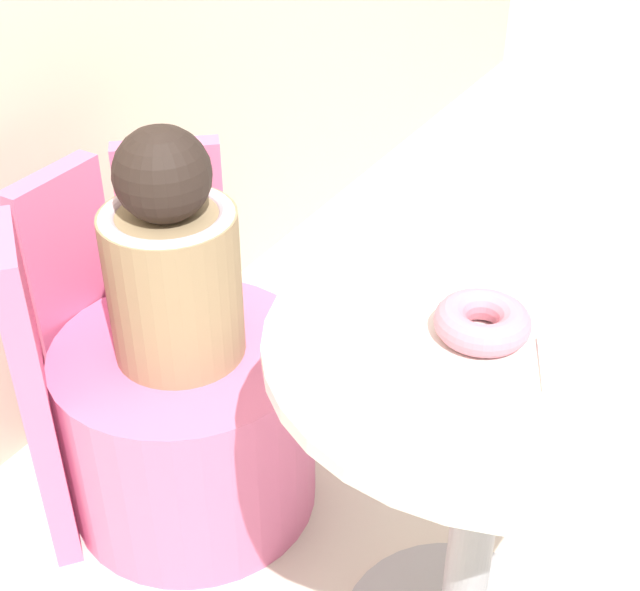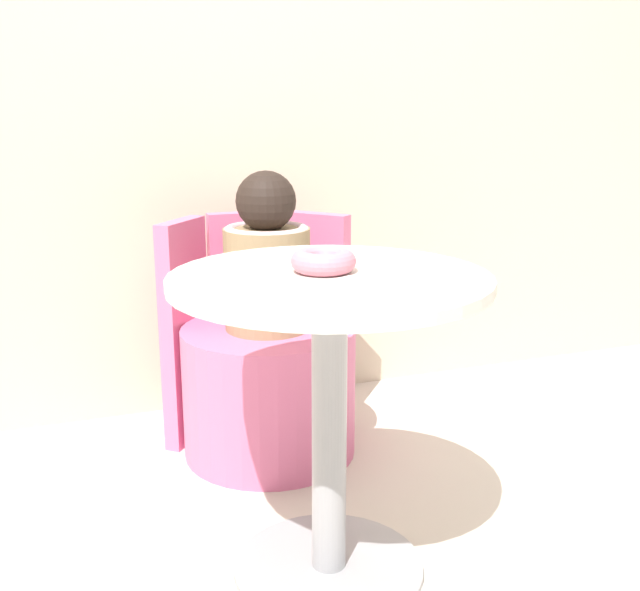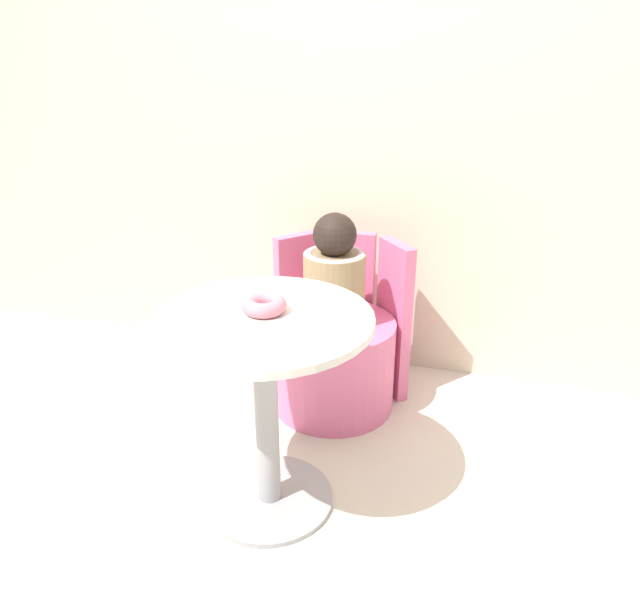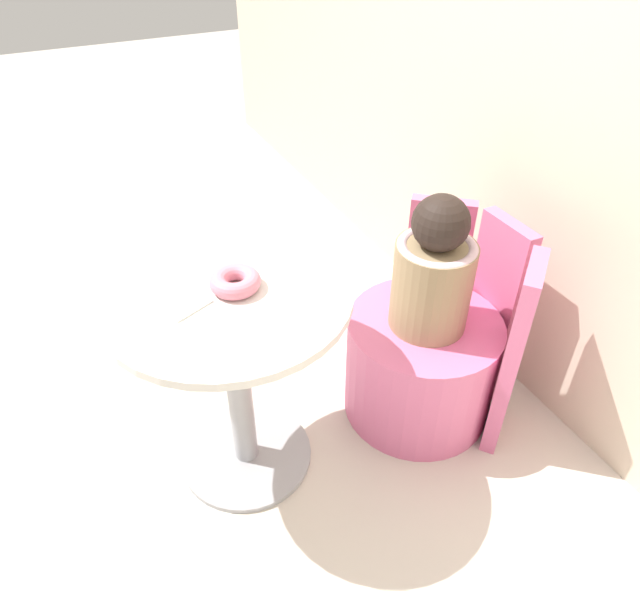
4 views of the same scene
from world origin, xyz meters
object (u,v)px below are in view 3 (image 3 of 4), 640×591
object	(u,v)px
round_table	(265,376)
child_figure	(335,276)
donut	(264,305)
tub_chair	(334,364)

from	to	relation	value
round_table	child_figure	bearing A→B (deg)	85.02
donut	child_figure	bearing A→B (deg)	84.46
tub_chair	donut	world-z (taller)	donut
round_table	child_figure	distance (m)	0.66
tub_chair	child_figure	xyz separation A→B (m)	(-0.00, 0.00, 0.41)
round_table	tub_chair	distance (m)	0.71
round_table	tub_chair	size ratio (longest dim) A/B	1.34
round_table	tub_chair	world-z (taller)	round_table
donut	tub_chair	bearing A→B (deg)	84.46
tub_chair	donut	bearing A→B (deg)	-95.54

